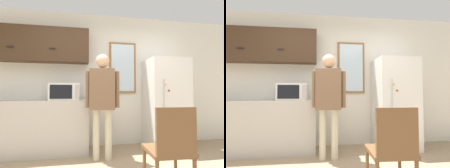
% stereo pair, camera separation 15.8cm
% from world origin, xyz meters
% --- Properties ---
extents(back_wall, '(6.00, 0.06, 2.70)m').
position_xyz_m(back_wall, '(0.00, 1.94, 1.35)').
color(back_wall, silver).
rests_on(back_wall, ground_plane).
extents(counter, '(2.01, 0.59, 0.94)m').
position_xyz_m(counter, '(-1.19, 1.61, 0.47)').
color(counter, '#BCB7AD').
rests_on(counter, ground_plane).
extents(upper_cabinets, '(2.01, 0.33, 0.64)m').
position_xyz_m(upper_cabinets, '(-1.19, 1.75, 1.97)').
color(upper_cabinets, '#3D2819').
extents(microwave, '(0.51, 0.42, 0.30)m').
position_xyz_m(microwave, '(-0.61, 1.54, 1.09)').
color(microwave, white).
rests_on(microwave, counter).
extents(person, '(0.55, 0.29, 1.70)m').
position_xyz_m(person, '(0.02, 1.16, 1.04)').
color(person, beige).
rests_on(person, ground_plane).
extents(refrigerator, '(0.76, 0.68, 1.74)m').
position_xyz_m(refrigerator, '(1.34, 1.57, 0.87)').
color(refrigerator, white).
rests_on(refrigerator, ground_plane).
extents(chair, '(0.46, 0.46, 0.93)m').
position_xyz_m(chair, '(0.59, 0.02, 0.52)').
color(chair, brown).
rests_on(chair, ground_plane).
extents(window, '(0.57, 0.05, 1.07)m').
position_xyz_m(window, '(0.54, 1.89, 1.60)').
color(window, olive).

